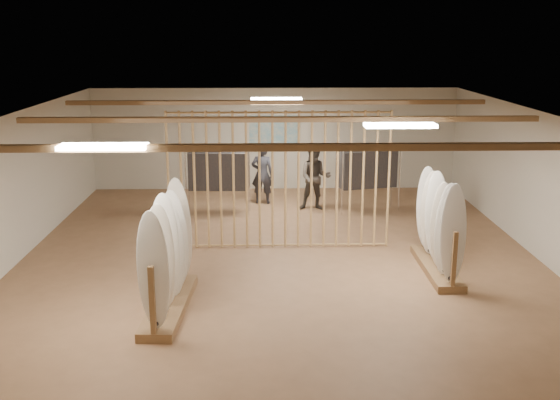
{
  "coord_description": "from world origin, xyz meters",
  "views": [
    {
      "loc": [
        -0.29,
        -11.92,
        4.26
      ],
      "look_at": [
        0.0,
        0.0,
        1.2
      ],
      "focal_mm": 42.0,
      "sensor_mm": 36.0,
      "label": 1
    }
  ],
  "objects_px": {
    "rack_right": "(438,239)",
    "shopper_b": "(315,173)",
    "clothing_rack_a": "(218,171)",
    "shopper_a": "(262,170)",
    "clothing_rack_b": "(368,169)",
    "rack_left": "(168,271)"
  },
  "relations": [
    {
      "from": "clothing_rack_a",
      "to": "shopper_a",
      "type": "distance_m",
      "value": 1.4
    },
    {
      "from": "clothing_rack_b",
      "to": "shopper_a",
      "type": "xyz_separation_m",
      "value": [
        -2.58,
        0.77,
        -0.17
      ]
    },
    {
      "from": "rack_right",
      "to": "shopper_a",
      "type": "height_order",
      "value": "rack_right"
    },
    {
      "from": "shopper_b",
      "to": "rack_right",
      "type": "bearing_deg",
      "value": -62.6
    },
    {
      "from": "shopper_a",
      "to": "shopper_b",
      "type": "height_order",
      "value": "shopper_b"
    },
    {
      "from": "rack_right",
      "to": "clothing_rack_b",
      "type": "height_order",
      "value": "rack_right"
    },
    {
      "from": "rack_right",
      "to": "clothing_rack_a",
      "type": "distance_m",
      "value": 5.95
    },
    {
      "from": "rack_right",
      "to": "clothing_rack_a",
      "type": "relative_size",
      "value": 1.4
    },
    {
      "from": "shopper_b",
      "to": "clothing_rack_b",
      "type": "bearing_deg",
      "value": -1.59
    },
    {
      "from": "rack_right",
      "to": "shopper_a",
      "type": "bearing_deg",
      "value": 123.08
    },
    {
      "from": "clothing_rack_a",
      "to": "shopper_b",
      "type": "distance_m",
      "value": 2.38
    },
    {
      "from": "rack_right",
      "to": "shopper_b",
      "type": "height_order",
      "value": "shopper_b"
    },
    {
      "from": "clothing_rack_a",
      "to": "shopper_b",
      "type": "bearing_deg",
      "value": 8.2
    },
    {
      "from": "rack_right",
      "to": "clothing_rack_a",
      "type": "xyz_separation_m",
      "value": [
        -4.27,
        4.12,
        0.42
      ]
    },
    {
      "from": "rack_right",
      "to": "clothing_rack_b",
      "type": "xyz_separation_m",
      "value": [
        -0.63,
        4.24,
        0.42
      ]
    },
    {
      "from": "clothing_rack_a",
      "to": "shopper_a",
      "type": "bearing_deg",
      "value": 42.52
    },
    {
      "from": "rack_right",
      "to": "clothing_rack_a",
      "type": "height_order",
      "value": "rack_right"
    },
    {
      "from": "rack_right",
      "to": "shopper_b",
      "type": "distance_m",
      "value": 4.77
    },
    {
      "from": "clothing_rack_a",
      "to": "shopper_b",
      "type": "relative_size",
      "value": 0.87
    },
    {
      "from": "clothing_rack_a",
      "to": "clothing_rack_b",
      "type": "xyz_separation_m",
      "value": [
        3.64,
        0.12,
        0.0
      ]
    },
    {
      "from": "rack_left",
      "to": "shopper_b",
      "type": "distance_m",
      "value": 6.6
    },
    {
      "from": "clothing_rack_b",
      "to": "shopper_a",
      "type": "bearing_deg",
      "value": 148.55
    }
  ]
}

